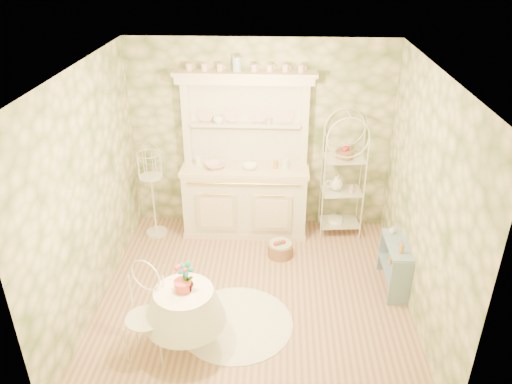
{
  "coord_description": "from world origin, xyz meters",
  "views": [
    {
      "loc": [
        0.24,
        -4.72,
        3.83
      ],
      "look_at": [
        0.0,
        0.5,
        1.15
      ],
      "focal_mm": 35.0,
      "sensor_mm": 36.0,
      "label": 1
    }
  ],
  "objects_px": {
    "bakers_rack": "(343,172)",
    "round_table": "(186,317)",
    "cafe_chair": "(146,324)",
    "floor_basket": "(280,248)",
    "side_shelf": "(394,266)",
    "birdcage_stand": "(152,187)",
    "kitchen_dresser": "(245,158)"
  },
  "relations": [
    {
      "from": "kitchen_dresser",
      "to": "floor_basket",
      "type": "xyz_separation_m",
      "value": [
        0.51,
        -0.64,
        -1.03
      ]
    },
    {
      "from": "birdcage_stand",
      "to": "side_shelf",
      "type": "bearing_deg",
      "value": -18.83
    },
    {
      "from": "round_table",
      "to": "cafe_chair",
      "type": "bearing_deg",
      "value": -162.92
    },
    {
      "from": "side_shelf",
      "to": "cafe_chair",
      "type": "height_order",
      "value": "cafe_chair"
    },
    {
      "from": "birdcage_stand",
      "to": "bakers_rack",
      "type": "bearing_deg",
      "value": 4.23
    },
    {
      "from": "bakers_rack",
      "to": "kitchen_dresser",
      "type": "bearing_deg",
      "value": 175.84
    },
    {
      "from": "bakers_rack",
      "to": "round_table",
      "type": "relative_size",
      "value": 2.52
    },
    {
      "from": "kitchen_dresser",
      "to": "side_shelf",
      "type": "bearing_deg",
      "value": -33.35
    },
    {
      "from": "kitchen_dresser",
      "to": "round_table",
      "type": "xyz_separation_m",
      "value": [
        -0.46,
        -2.34,
        -0.77
      ]
    },
    {
      "from": "kitchen_dresser",
      "to": "cafe_chair",
      "type": "bearing_deg",
      "value": -108.78
    },
    {
      "from": "round_table",
      "to": "birdcage_stand",
      "type": "distance_m",
      "value": 2.36
    },
    {
      "from": "round_table",
      "to": "floor_basket",
      "type": "xyz_separation_m",
      "value": [
        0.97,
        1.7,
        -0.26
      ]
    },
    {
      "from": "kitchen_dresser",
      "to": "bakers_rack",
      "type": "relative_size",
      "value": 1.21
    },
    {
      "from": "side_shelf",
      "to": "round_table",
      "type": "distance_m",
      "value": 2.59
    },
    {
      "from": "round_table",
      "to": "bakers_rack",
      "type": "bearing_deg",
      "value": 52.72
    },
    {
      "from": "cafe_chair",
      "to": "round_table",
      "type": "bearing_deg",
      "value": 41.71
    },
    {
      "from": "kitchen_dresser",
      "to": "cafe_chair",
      "type": "xyz_separation_m",
      "value": [
        -0.84,
        -2.46,
        -0.77
      ]
    },
    {
      "from": "kitchen_dresser",
      "to": "birdcage_stand",
      "type": "bearing_deg",
      "value": -172.89
    },
    {
      "from": "round_table",
      "to": "side_shelf",
      "type": "bearing_deg",
      "value": 25.3
    },
    {
      "from": "bakers_rack",
      "to": "floor_basket",
      "type": "bearing_deg",
      "value": -147.0
    },
    {
      "from": "kitchen_dresser",
      "to": "floor_basket",
      "type": "distance_m",
      "value": 1.31
    },
    {
      "from": "round_table",
      "to": "birdcage_stand",
      "type": "height_order",
      "value": "birdcage_stand"
    },
    {
      "from": "side_shelf",
      "to": "floor_basket",
      "type": "height_order",
      "value": "side_shelf"
    },
    {
      "from": "side_shelf",
      "to": "round_table",
      "type": "height_order",
      "value": "round_table"
    },
    {
      "from": "round_table",
      "to": "kitchen_dresser",
      "type": "bearing_deg",
      "value": 78.95
    },
    {
      "from": "bakers_rack",
      "to": "round_table",
      "type": "distance_m",
      "value": 3.04
    },
    {
      "from": "bakers_rack",
      "to": "round_table",
      "type": "xyz_separation_m",
      "value": [
        -1.81,
        -2.38,
        -0.57
      ]
    },
    {
      "from": "kitchen_dresser",
      "to": "cafe_chair",
      "type": "distance_m",
      "value": 2.71
    },
    {
      "from": "side_shelf",
      "to": "birdcage_stand",
      "type": "xyz_separation_m",
      "value": [
        -3.16,
        1.08,
        0.45
      ]
    },
    {
      "from": "side_shelf",
      "to": "floor_basket",
      "type": "relative_size",
      "value": 1.95
    },
    {
      "from": "round_table",
      "to": "floor_basket",
      "type": "height_order",
      "value": "round_table"
    },
    {
      "from": "cafe_chair",
      "to": "floor_basket",
      "type": "distance_m",
      "value": 2.28
    }
  ]
}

